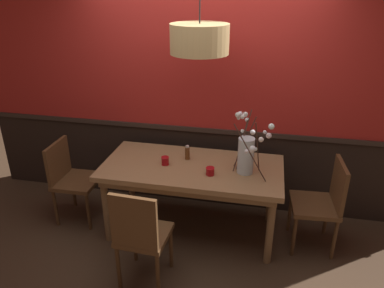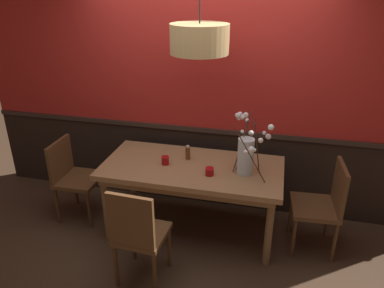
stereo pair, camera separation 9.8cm
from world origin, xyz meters
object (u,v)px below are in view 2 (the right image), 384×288
object	(u,v)px
chair_near_side_left	(138,232)
chair_head_east_end	(324,202)
dining_table	(192,173)
chair_far_side_right	(228,155)
chair_head_west_end	(73,174)
candle_holder_nearer_center	(210,171)
candle_holder_nearer_edge	(165,160)
condiment_bottle	(188,153)
vase_with_blossoms	(246,154)
pendant_lamp	(199,39)

from	to	relation	value
chair_near_side_left	chair_head_east_end	xyz separation A→B (m)	(1.54, 0.86, -0.01)
dining_table	chair_far_side_right	world-z (taller)	chair_far_side_right
chair_head_west_end	candle_holder_nearer_center	size ratio (longest dim) A/B	10.71
chair_head_west_end	chair_far_side_right	xyz separation A→B (m)	(1.58, 0.87, 0.01)
chair_head_west_end	chair_head_east_end	distance (m)	2.62
chair_near_side_left	candle_holder_nearer_edge	distance (m)	0.85
chair_head_west_end	condiment_bottle	world-z (taller)	condiment_bottle
chair_far_side_right	candle_holder_nearer_center	xyz separation A→B (m)	(-0.03, -0.99, 0.29)
dining_table	chair_near_side_left	bearing A→B (deg)	-107.39
candle_holder_nearer_edge	condiment_bottle	distance (m)	0.25
chair_head_east_end	candle_holder_nearer_edge	distance (m)	1.58
chair_head_west_end	chair_near_side_left	world-z (taller)	chair_near_side_left
vase_with_blossoms	dining_table	bearing A→B (deg)	176.54
vase_with_blossoms	candle_holder_nearer_center	world-z (taller)	vase_with_blossoms
chair_near_side_left	pendant_lamp	distance (m)	1.71
vase_with_blossoms	pendant_lamp	size ratio (longest dim) A/B	0.69
dining_table	candle_holder_nearer_edge	distance (m)	0.30
chair_far_side_right	candle_holder_nearer_edge	distance (m)	1.06
chair_far_side_right	condiment_bottle	xyz separation A→B (m)	(-0.32, -0.71, 0.32)
dining_table	chair_head_east_end	world-z (taller)	chair_head_east_end
chair_head_east_end	pendant_lamp	distance (m)	1.91
chair_head_east_end	chair_head_west_end	bearing A→B (deg)	-178.84
dining_table	condiment_bottle	bearing A→B (deg)	120.23
condiment_bottle	candle_holder_nearer_edge	bearing A→B (deg)	-138.23
chair_far_side_right	chair_head_west_end	bearing A→B (deg)	-151.06
candle_holder_nearer_edge	pendant_lamp	bearing A→B (deg)	5.94
dining_table	chair_far_side_right	xyz separation A→B (m)	(0.24, 0.84, -0.16)
chair_head_west_end	vase_with_blossoms	world-z (taller)	vase_with_blossoms
chair_head_east_end	vase_with_blossoms	xyz separation A→B (m)	(-0.76, -0.05, 0.45)
dining_table	pendant_lamp	size ratio (longest dim) A/B	2.04
chair_far_side_right	condiment_bottle	size ratio (longest dim) A/B	6.10
chair_head_east_end	candle_holder_nearer_edge	bearing A→B (deg)	-177.83
candle_holder_nearer_center	pendant_lamp	size ratio (longest dim) A/B	0.10
chair_near_side_left	chair_far_side_right	world-z (taller)	chair_near_side_left
chair_head_west_end	candle_holder_nearer_edge	size ratio (longest dim) A/B	10.48
candle_holder_nearer_center	chair_head_east_end	bearing A→B (deg)	9.11
chair_far_side_right	chair_head_east_end	distance (m)	1.33
dining_table	condiment_bottle	xyz separation A→B (m)	(-0.08, 0.13, 0.16)
candle_holder_nearer_center	condiment_bottle	distance (m)	0.40
dining_table	chair_head_east_end	distance (m)	1.29
dining_table	chair_head_east_end	xyz separation A→B (m)	(1.28, 0.02, -0.16)
chair_head_west_end	pendant_lamp	distance (m)	2.04
vase_with_blossoms	candle_holder_nearer_center	distance (m)	0.38
chair_head_west_end	chair_far_side_right	size ratio (longest dim) A/B	0.98
chair_near_side_left	chair_head_east_end	size ratio (longest dim) A/B	1.03
dining_table	candle_holder_nearer_edge	xyz separation A→B (m)	(-0.27, -0.04, 0.13)
vase_with_blossoms	candle_holder_nearer_edge	size ratio (longest dim) A/B	7.06
chair_head_west_end	candle_holder_nearer_edge	xyz separation A→B (m)	(1.07, -0.01, 0.30)
chair_head_west_end	condiment_bottle	size ratio (longest dim) A/B	5.97
chair_near_side_left	condiment_bottle	bearing A→B (deg)	79.19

